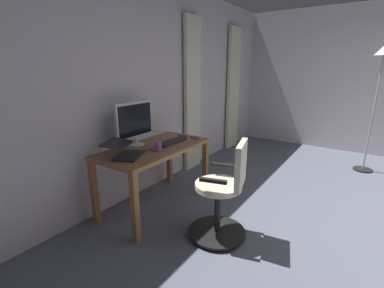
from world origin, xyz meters
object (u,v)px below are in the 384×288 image
at_px(desk, 155,155).
at_px(office_chair, 224,194).
at_px(mug_tea, 158,146).
at_px(laptop, 125,151).
at_px(computer_keyboard, 172,142).
at_px(computer_monitor, 135,122).
at_px(cell_phone_by_monitor, 183,136).
at_px(cell_phone_face_up, 195,138).
at_px(floor_lamp, 381,75).

height_order(desk, office_chair, office_chair).
bearing_deg(mug_tea, laptop, -24.15).
relative_size(computer_keyboard, mug_tea, 3.44).
bearing_deg(desk, computer_monitor, -73.51).
bearing_deg(computer_monitor, desk, 106.49).
xyz_separation_m(office_chair, laptop, (0.34, -0.94, 0.34)).
height_order(computer_monitor, laptop, computer_monitor).
height_order(office_chair, computer_keyboard, office_chair).
bearing_deg(cell_phone_by_monitor, cell_phone_face_up, 121.23).
distance_m(computer_monitor, laptop, 0.47).
xyz_separation_m(cell_phone_face_up, mug_tea, (0.66, -0.04, 0.04)).
bearing_deg(computer_keyboard, floor_lamp, 142.59).
distance_m(computer_monitor, computer_keyboard, 0.49).
distance_m(laptop, mug_tea, 0.36).
bearing_deg(computer_monitor, office_chair, 88.83).
relative_size(cell_phone_by_monitor, mug_tea, 1.17).
distance_m(desk, laptop, 0.45).
relative_size(computer_monitor, floor_lamp, 0.27).
distance_m(laptop, cell_phone_face_up, 1.00).
distance_m(cell_phone_face_up, floor_lamp, 2.91).
xyz_separation_m(computer_keyboard, floor_lamp, (-2.50, 1.91, 0.73)).
relative_size(desk, computer_keyboard, 3.13).
bearing_deg(mug_tea, computer_keyboard, -168.38).
xyz_separation_m(computer_monitor, cell_phone_face_up, (-0.63, 0.39, -0.27)).
relative_size(laptop, mug_tea, 3.64).
distance_m(computer_monitor, mug_tea, 0.42).
height_order(computer_keyboard, cell_phone_face_up, computer_keyboard).
relative_size(desk, laptop, 2.95).
height_order(mug_tea, floor_lamp, floor_lamp).
height_order(laptop, cell_phone_by_monitor, laptop).
height_order(computer_monitor, floor_lamp, floor_lamp).
bearing_deg(office_chair, cell_phone_face_up, 34.31).
height_order(office_chair, mug_tea, office_chair).
relative_size(cell_phone_by_monitor, floor_lamp, 0.08).
bearing_deg(laptop, cell_phone_by_monitor, 154.09).
xyz_separation_m(laptop, cell_phone_by_monitor, (-0.96, 0.01, -0.05)).
bearing_deg(mug_tea, cell_phone_by_monitor, -167.92).
distance_m(desk, cell_phone_by_monitor, 0.55).
xyz_separation_m(laptop, mug_tea, (-0.33, 0.15, -0.01)).
bearing_deg(office_chair, desk, 69.44).
height_order(desk, computer_keyboard, computer_keyboard).
distance_m(office_chair, floor_lamp, 3.17).
relative_size(office_chair, laptop, 2.17).
relative_size(office_chair, computer_monitor, 1.84).
height_order(office_chair, cell_phone_face_up, office_chair).
xyz_separation_m(mug_tea, floor_lamp, (-2.82, 1.85, 0.70)).
bearing_deg(computer_keyboard, desk, -17.19).
distance_m(cell_phone_by_monitor, floor_lamp, 3.04).
xyz_separation_m(cell_phone_by_monitor, cell_phone_face_up, (-0.03, 0.17, 0.00)).
relative_size(office_chair, mug_tea, 7.90).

